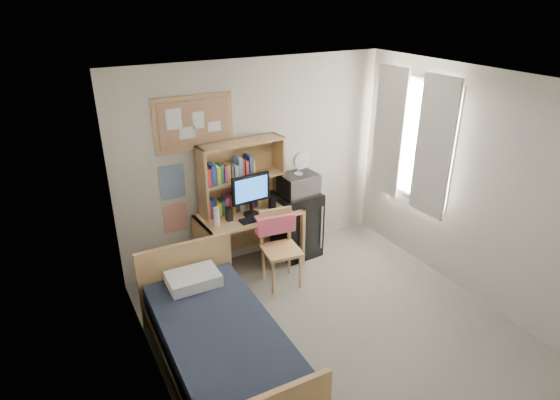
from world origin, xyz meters
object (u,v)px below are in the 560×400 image
bed (221,350)px  microwave (298,184)px  desk_chair (281,250)px  mini_fridge (297,223)px  monitor (251,195)px  speaker_right (272,203)px  desk (250,241)px  desk_fan (299,164)px  speaker_left (229,214)px  bulletin_board (194,123)px

bed → microwave: microwave is taller
desk_chair → mini_fridge: bearing=52.3°
bed → microwave: 2.46m
monitor → speaker_right: 0.35m
monitor → microwave: bearing=3.6°
desk → bed: 1.85m
desk_fan → bed: bearing=-141.7°
speaker_right → bed: bearing=-135.1°
desk_chair → speaker_right: bearing=82.4°
speaker_left → microwave: microwave is taller
bulletin_board → microwave: bulletin_board is taller
desk → microwave: bearing=-1.2°
desk_fan → bulletin_board: bearing=163.0°
monitor → speaker_left: monitor is taller
monitor → desk_fan: 0.77m
bulletin_board → desk_chair: (0.70, -0.81, -1.45)m
mini_fridge → monitor: size_ratio=1.69×
bulletin_board → speaker_left: bulletin_board is taller
microwave → speaker_left: bearing=-177.5°
monitor → desk: bearing=90.0°
bulletin_board → microwave: size_ratio=2.04×
bed → speaker_left: size_ratio=11.56×
desk → speaker_right: speaker_right is taller
microwave → speaker_right: bearing=-173.9°
microwave → desk_fan: bearing=0.0°
desk_chair → bed: bearing=-132.2°
bulletin_board → mini_fridge: 1.94m
desk → mini_fridge: 0.73m
bulletin_board → desk_chair: bulletin_board is taller
desk → mini_fridge: mini_fridge is taller
monitor → speaker_left: bearing=-180.0°
monitor → desk_fan: desk_fan is taller
desk_chair → monitor: size_ratio=1.78×
speaker_left → desk_fan: desk_fan is taller
desk → speaker_right: 0.57m
bulletin_board → monitor: 1.07m
mini_fridge → desk_chair: bearing=-138.2°
desk → speaker_right: size_ratio=7.46×
bulletin_board → desk_chair: 1.80m
bulletin_board → microwave: bearing=-13.1°
speaker_left → bed: bearing=-120.1°
bed → desk_fan: desk_fan is taller
monitor → microwave: 0.73m
bulletin_board → desk: bearing=-32.1°
bulletin_board → desk_fan: 1.41m
monitor → speaker_right: bearing=0.0°
desk_chair → microwave: microwave is taller
desk → monitor: 0.66m
desk → desk_chair: bearing=-73.0°
bed → speaker_right: bearing=49.6°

